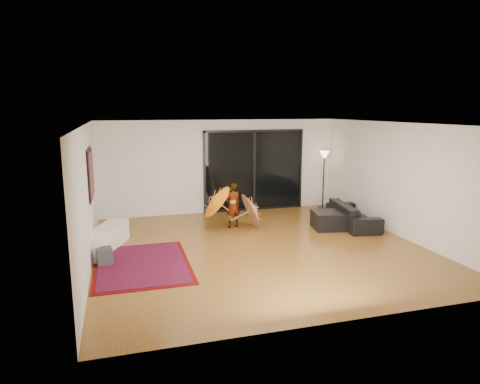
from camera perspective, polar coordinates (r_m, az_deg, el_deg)
name	(u,v)px	position (r m, az deg, el deg)	size (l,w,h in m)	color
floor	(259,248)	(9.52, 2.56, -7.41)	(7.00, 7.00, 0.00)	#9C672A
ceiling	(260,124)	(9.03, 2.71, 9.06)	(7.00, 7.00, 0.00)	white
wall_back	(221,167)	(12.50, -2.54, 3.41)	(7.00, 7.00, 0.00)	silver
wall_front	(342,232)	(6.06, 13.39, -5.18)	(7.00, 7.00, 0.00)	silver
wall_left	(87,197)	(8.72, -19.69, -0.58)	(7.00, 7.00, 0.00)	silver
wall_right	(399,180)	(10.81, 20.49, 1.51)	(7.00, 7.00, 0.00)	silver
sliding_door	(254,170)	(12.76, 1.87, 2.89)	(3.06, 0.07, 2.40)	black
painting	(91,174)	(9.66, -19.27, 2.33)	(0.04, 1.28, 1.08)	black
media_console	(105,239)	(9.73, -17.54, -6.01)	(0.44, 1.75, 0.49)	white
speaker	(104,256)	(8.87, -17.62, -8.18)	(0.29, 0.29, 0.34)	#424244
persian_rug	(142,264)	(8.72, -12.92, -9.38)	(1.85, 2.55, 0.02)	#570807
sofa	(353,214)	(11.58, 14.82, -2.89)	(2.01, 0.79, 0.59)	black
ottoman	(329,220)	(11.14, 11.75, -3.68)	(0.78, 0.78, 0.44)	black
floor_lamp	(324,163)	(13.18, 11.15, 3.77)	(0.30, 0.30, 1.76)	black
child	(233,205)	(10.93, -0.97, -1.79)	(0.42, 0.28, 1.16)	#999999
parasol_orange	(212,201)	(10.72, -3.74, -1.23)	(0.73, 0.94, 0.92)	orange
parasol_white	(257,208)	(10.98, 2.26, -2.15)	(0.55, 0.96, 0.97)	beige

